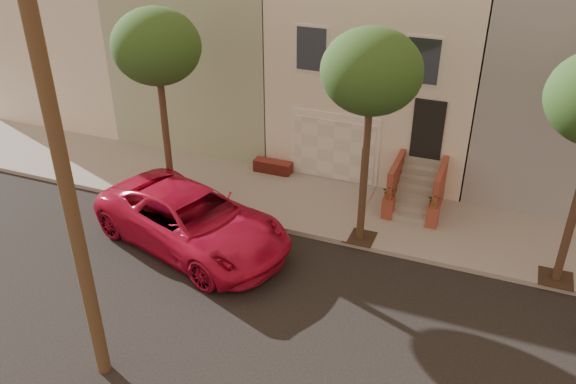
% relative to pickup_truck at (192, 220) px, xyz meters
% --- Properties ---
extents(ground, '(90.00, 90.00, 0.00)m').
position_rel_pickup_truck_xyz_m(ground, '(3.56, -1.91, -0.87)').
color(ground, black).
rests_on(ground, ground).
extents(sidewalk, '(40.00, 3.70, 0.15)m').
position_rel_pickup_truck_xyz_m(sidewalk, '(3.56, 3.44, -0.80)').
color(sidewalk, gray).
rests_on(sidewalk, ground).
extents(house_row, '(33.10, 11.70, 7.00)m').
position_rel_pickup_truck_xyz_m(house_row, '(3.56, 9.28, 2.77)').
color(house_row, beige).
rests_on(house_row, sidewalk).
extents(tree_left, '(2.70, 2.57, 6.30)m').
position_rel_pickup_truck_xyz_m(tree_left, '(-1.94, 1.99, 4.38)').
color(tree_left, '#2D2116').
rests_on(tree_left, sidewalk).
extents(tree_mid, '(2.70, 2.57, 6.30)m').
position_rel_pickup_truck_xyz_m(tree_mid, '(4.56, 1.99, 4.38)').
color(tree_mid, '#2D2116').
rests_on(tree_mid, sidewalk).
extents(pickup_truck, '(6.86, 4.65, 1.74)m').
position_rel_pickup_truck_xyz_m(pickup_truck, '(0.00, 0.00, 0.00)').
color(pickup_truck, '#BD0F33').
rests_on(pickup_truck, ground).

